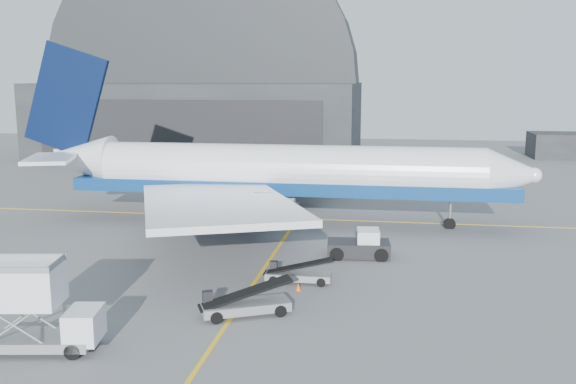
% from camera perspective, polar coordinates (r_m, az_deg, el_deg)
% --- Properties ---
extents(ground, '(200.00, 200.00, 0.00)m').
position_cam_1_polar(ground, '(40.54, -3.27, -8.46)').
color(ground, '#565659').
rests_on(ground, ground).
extents(taxi_lines, '(80.00, 42.12, 0.02)m').
position_cam_1_polar(taxi_lines, '(52.48, -0.31, -4.09)').
color(taxi_lines, gold).
rests_on(taxi_lines, ground).
extents(hangar, '(50.00, 28.30, 28.00)m').
position_cam_1_polar(hangar, '(106.90, -7.47, 8.27)').
color(hangar, black).
rests_on(hangar, ground).
extents(distant_bldg_a, '(14.00, 8.00, 4.00)m').
position_cam_1_polar(distant_bldg_a, '(114.19, 24.12, 2.78)').
color(distant_bldg_a, black).
rests_on(distant_bldg_a, ground).
extents(airliner, '(46.59, 45.18, 16.35)m').
position_cam_1_polar(airliner, '(57.25, -1.67, 1.77)').
color(airliner, white).
rests_on(airliner, ground).
extents(catering_truck, '(6.39, 3.21, 4.20)m').
position_cam_1_polar(catering_truck, '(33.29, -21.96, -9.56)').
color(catering_truck, slate).
rests_on(catering_truck, ground).
extents(pushback_tug, '(4.70, 2.98, 2.09)m').
position_cam_1_polar(pushback_tug, '(47.23, 6.46, -4.80)').
color(pushback_tug, black).
rests_on(pushback_tug, ground).
extents(belt_loader_a, '(5.15, 3.60, 1.98)m').
position_cam_1_polar(belt_loader_a, '(35.88, -3.90, -9.95)').
color(belt_loader_a, slate).
rests_on(belt_loader_a, ground).
extents(belt_loader_b, '(4.45, 1.61, 1.69)m').
position_cam_1_polar(belt_loader_b, '(41.28, 0.87, -7.33)').
color(belt_loader_b, slate).
rests_on(belt_loader_b, ground).
extents(traffic_cone, '(0.32, 0.32, 0.46)m').
position_cam_1_polar(traffic_cone, '(39.84, 0.93, -8.45)').
color(traffic_cone, '#F75B07').
rests_on(traffic_cone, ground).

